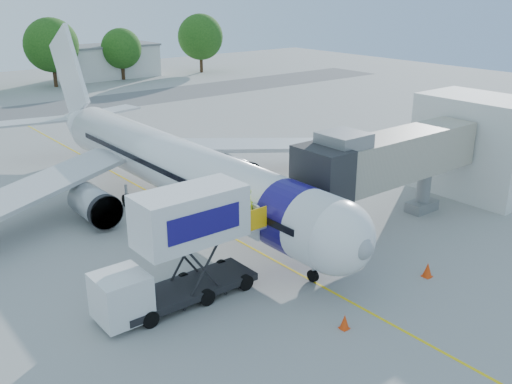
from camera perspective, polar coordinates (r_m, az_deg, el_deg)
ground at (r=36.26m, az=-4.80°, el=-3.24°), size 160.00×160.00×0.00m
guidance_line at (r=36.26m, az=-4.80°, el=-3.23°), size 0.15×70.00×0.01m
taxiway_strip at (r=73.62m, az=-23.58°, el=7.09°), size 120.00×10.00×0.01m
aircraft at (r=38.56m, az=-8.36°, el=2.70°), size 34.17×37.73×11.35m
jet_bridge at (r=35.03m, az=12.52°, el=3.06°), size 13.90×3.20×6.60m
terminal_stub at (r=43.69m, az=21.26°, el=4.33°), size 5.00×8.00×7.00m
catering_hiloader at (r=26.68m, az=-7.71°, el=-5.67°), size 8.55×2.44×5.50m
safety_cone_a at (r=31.01m, az=16.78°, el=-7.48°), size 0.50×0.50×0.79m
safety_cone_b at (r=25.90m, az=8.85°, el=-12.72°), size 0.43×0.43×0.69m
outbuilding_right at (r=99.19m, az=-14.66°, el=12.54°), size 16.40×7.40×5.30m
tree_e at (r=91.52m, az=-19.79°, el=13.66°), size 7.91×7.91×10.08m
tree_f at (r=96.10m, az=-13.32°, el=13.79°), size 6.36×6.36×8.11m
tree_g at (r=102.48m, az=-5.58°, el=15.18°), size 7.80×7.80×9.94m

